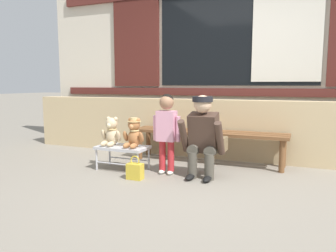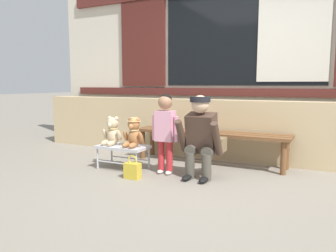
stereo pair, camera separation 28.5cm
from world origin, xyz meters
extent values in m
plane|color=gray|center=(0.00, 0.00, 0.00)|extent=(60.00, 60.00, 0.00)
cube|color=tan|center=(0.00, 1.43, 0.42)|extent=(6.57, 0.25, 0.85)
cube|color=beige|center=(0.00, 1.95, 1.66)|extent=(6.71, 0.20, 3.31)
cube|color=#56231E|center=(0.00, 1.83, 0.95)|extent=(6.17, 0.04, 0.12)
cube|color=black|center=(0.00, 1.84, 1.75)|extent=(2.40, 0.03, 1.40)
cube|color=silver|center=(0.73, 1.82, 1.75)|extent=(0.95, 0.02, 1.29)
cube|color=#4C1E19|center=(-1.68, 1.83, 1.75)|extent=(0.84, 0.05, 1.43)
cube|color=brown|center=(-0.19, 0.92, 0.42)|extent=(2.10, 0.11, 0.04)
cube|color=brown|center=(-0.19, 1.06, 0.42)|extent=(2.10, 0.11, 0.04)
cube|color=brown|center=(-0.19, 1.20, 0.42)|extent=(2.10, 0.11, 0.04)
cylinder|color=brown|center=(-1.16, 0.92, 0.20)|extent=(0.07, 0.07, 0.40)
cylinder|color=brown|center=(-1.16, 1.20, 0.20)|extent=(0.07, 0.07, 0.40)
cylinder|color=brown|center=(0.78, 0.92, 0.20)|extent=(0.07, 0.07, 0.40)
cylinder|color=brown|center=(0.78, 1.20, 0.20)|extent=(0.07, 0.07, 0.40)
cube|color=#BCBCC1|center=(-1.08, 0.30, 0.28)|extent=(0.64, 0.36, 0.04)
cylinder|color=#BCBCC1|center=(-1.37, 0.15, 0.13)|extent=(0.02, 0.02, 0.26)
cylinder|color=#BCBCC1|center=(-1.37, 0.45, 0.13)|extent=(0.02, 0.02, 0.26)
cylinder|color=#BCBCC1|center=(-0.79, 0.15, 0.13)|extent=(0.02, 0.02, 0.26)
cylinder|color=#BCBCC1|center=(-0.79, 0.45, 0.13)|extent=(0.02, 0.02, 0.26)
cylinder|color=#BCBCC1|center=(-1.08, 0.15, 0.10)|extent=(0.58, 0.02, 0.02)
cylinder|color=#BCBCC1|center=(-1.08, 0.45, 0.10)|extent=(0.58, 0.02, 0.02)
ellipsoid|color=#CCB289|center=(-1.24, 0.32, 0.41)|extent=(0.17, 0.14, 0.22)
sphere|color=#CCB289|center=(-1.24, 0.31, 0.58)|extent=(0.15, 0.15, 0.15)
sphere|color=#FFEEBB|center=(-1.24, 0.26, 0.56)|extent=(0.06, 0.06, 0.06)
sphere|color=#CCB289|center=(-1.29, 0.32, 0.63)|extent=(0.06, 0.06, 0.06)
ellipsoid|color=#CCB289|center=(-1.35, 0.29, 0.43)|extent=(0.06, 0.11, 0.16)
ellipsoid|color=#CCB289|center=(-1.29, 0.21, 0.33)|extent=(0.06, 0.15, 0.06)
sphere|color=#CCB289|center=(-1.19, 0.32, 0.63)|extent=(0.06, 0.06, 0.06)
ellipsoid|color=#CCB289|center=(-1.13, 0.29, 0.43)|extent=(0.06, 0.11, 0.16)
ellipsoid|color=#CCB289|center=(-1.19, 0.21, 0.33)|extent=(0.06, 0.15, 0.06)
torus|color=#D6B775|center=(-1.24, 0.32, 0.51)|extent=(0.13, 0.13, 0.02)
ellipsoid|color=#A86B3D|center=(-0.92, 0.32, 0.41)|extent=(0.17, 0.14, 0.22)
sphere|color=#A86B3D|center=(-0.92, 0.31, 0.58)|extent=(0.15, 0.15, 0.15)
sphere|color=#E1955B|center=(-0.92, 0.26, 0.56)|extent=(0.06, 0.06, 0.06)
sphere|color=#A86B3D|center=(-0.97, 0.32, 0.63)|extent=(0.06, 0.06, 0.06)
ellipsoid|color=#A86B3D|center=(-1.03, 0.29, 0.43)|extent=(0.06, 0.11, 0.16)
ellipsoid|color=#A86B3D|center=(-0.97, 0.21, 0.33)|extent=(0.06, 0.15, 0.06)
sphere|color=#A86B3D|center=(-0.87, 0.32, 0.63)|extent=(0.06, 0.06, 0.06)
ellipsoid|color=#A86B3D|center=(-0.81, 0.29, 0.43)|extent=(0.06, 0.11, 0.16)
ellipsoid|color=#A86B3D|center=(-0.87, 0.21, 0.33)|extent=(0.06, 0.15, 0.06)
torus|color=#D6B775|center=(-0.92, 0.32, 0.51)|extent=(0.13, 0.13, 0.02)
cylinder|color=#D6B775|center=(-0.92, 0.32, 0.62)|extent=(0.17, 0.17, 0.01)
cylinder|color=#D6B775|center=(-0.92, 0.32, 0.64)|extent=(0.10, 0.10, 0.04)
cylinder|color=#B7282D|center=(-0.55, 0.34, 0.22)|extent=(0.08, 0.08, 0.36)
ellipsoid|color=silver|center=(-0.55, 0.32, 0.03)|extent=(0.07, 0.12, 0.05)
cylinder|color=#B7282D|center=(-0.44, 0.34, 0.22)|extent=(0.08, 0.08, 0.36)
ellipsoid|color=silver|center=(-0.44, 0.32, 0.03)|extent=(0.07, 0.12, 0.05)
cube|color=pink|center=(-0.49, 0.34, 0.58)|extent=(0.22, 0.15, 0.36)
cylinder|color=pink|center=(-0.64, 0.34, 0.55)|extent=(0.06, 0.06, 0.30)
cylinder|color=pink|center=(-0.35, 0.34, 0.55)|extent=(0.06, 0.06, 0.30)
sphere|color=#9E7051|center=(-0.49, 0.34, 0.86)|extent=(0.17, 0.17, 0.17)
sphere|color=black|center=(-0.49, 0.35, 0.88)|extent=(0.16, 0.16, 0.16)
cylinder|color=#4C473D|center=(-0.15, 0.29, 0.15)|extent=(0.11, 0.11, 0.30)
cylinder|color=#4C473D|center=(-0.15, 0.43, 0.32)|extent=(0.13, 0.32, 0.13)
ellipsoid|color=black|center=(-0.15, 0.21, 0.03)|extent=(0.09, 0.20, 0.06)
cylinder|color=#4C473D|center=(0.05, 0.29, 0.15)|extent=(0.11, 0.11, 0.30)
cylinder|color=#4C473D|center=(0.05, 0.43, 0.32)|extent=(0.13, 0.32, 0.13)
ellipsoid|color=black|center=(0.05, 0.21, 0.03)|extent=(0.09, 0.20, 0.06)
cube|color=#473328|center=(-0.05, 0.40, 0.52)|extent=(0.32, 0.30, 0.47)
cylinder|color=#473328|center=(-0.26, 0.30, 0.48)|extent=(0.08, 0.28, 0.40)
cylinder|color=#473328|center=(0.16, 0.30, 0.48)|extent=(0.08, 0.28, 0.40)
sphere|color=#DBB28E|center=(-0.05, 0.33, 0.85)|extent=(0.20, 0.20, 0.20)
cylinder|color=black|center=(-0.05, 0.33, 0.91)|extent=(0.23, 0.23, 0.06)
cube|color=brown|center=(0.14, 0.49, 0.38)|extent=(0.10, 0.22, 0.16)
cube|color=gold|center=(-0.74, -0.01, 0.09)|extent=(0.18, 0.11, 0.18)
torus|color=gold|center=(-0.74, -0.01, 0.22)|extent=(0.11, 0.01, 0.11)
camera|label=1|loc=(0.99, -3.19, 1.07)|focal=34.88mm
camera|label=2|loc=(1.25, -3.07, 1.07)|focal=34.88mm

